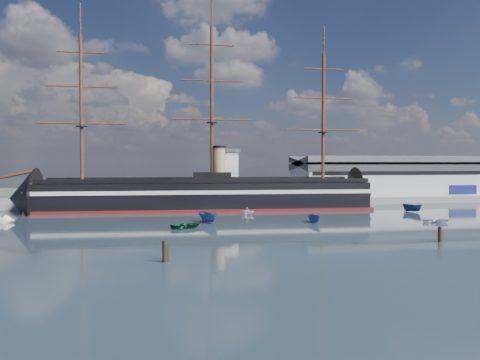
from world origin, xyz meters
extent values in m
plane|color=#17222F|center=(0.00, 40.00, 0.00)|extent=(600.00, 600.00, 0.00)
cube|color=slate|center=(10.00, 76.00, 0.00)|extent=(180.00, 18.00, 2.00)
cube|color=#B7BABC|center=(58.00, 80.00, 7.00)|extent=(62.00, 20.00, 10.00)
cube|color=#3F4247|center=(58.00, 80.00, 12.60)|extent=(63.00, 21.00, 2.00)
cube|color=silver|center=(3.00, 73.00, 9.00)|extent=(4.00, 4.00, 14.00)
cube|color=#3F4247|center=(3.00, 73.00, 16.50)|extent=(5.00, 5.00, 1.00)
cube|color=black|center=(-6.43, 60.00, 4.00)|extent=(88.79, 21.20, 7.00)
cube|color=silver|center=(-6.43, 60.00, 5.20)|extent=(90.81, 21.56, 1.00)
cube|color=#571413|center=(-6.43, 60.00, 0.35)|extent=(90.80, 21.52, 0.90)
cone|color=black|center=(-52.93, 60.00, 3.70)|extent=(14.91, 16.48, 15.68)
cone|color=black|center=(40.07, 60.00, 3.70)|extent=(11.91, 16.31, 15.68)
cube|color=brown|center=(-6.43, 60.00, 7.60)|extent=(88.72, 19.92, 0.40)
cube|color=black|center=(-4.43, 60.00, 9.00)|extent=(10.34, 6.58, 2.50)
cylinder|color=tan|center=(-2.43, 60.00, 12.50)|extent=(3.20, 3.20, 9.00)
cylinder|color=#381E0F|center=(-38.43, 60.00, 26.80)|extent=(0.90, 0.90, 38.00)
cylinder|color=#381E0F|center=(-4.43, 60.00, 28.80)|extent=(0.90, 0.90, 42.00)
cylinder|color=#381E0F|center=(27.57, 60.00, 25.80)|extent=(0.90, 0.90, 36.00)
imported|color=#2A4884|center=(-8.83, 32.24, 0.00)|extent=(7.73, 5.33, 2.91)
imported|color=#12452B|center=(-14.14, 24.65, 0.00)|extent=(2.61, 4.03, 1.75)
imported|color=navy|center=(13.60, 28.30, 0.00)|extent=(5.66, 2.67, 2.18)
imported|color=silver|center=(2.67, 45.92, 0.00)|extent=(5.33, 5.74, 2.01)
imported|color=white|center=(39.20, 23.17, 0.00)|extent=(2.53, 3.56, 1.54)
imported|color=navy|center=(46.18, 44.04, 0.00)|extent=(7.19, 4.82, 2.70)
cylinder|color=black|center=(-19.14, -6.22, 0.00)|extent=(0.64, 0.64, 3.48)
cylinder|color=black|center=(25.16, 0.99, 0.00)|extent=(0.64, 0.64, 3.19)
camera|label=1|loc=(-20.81, -66.95, 12.86)|focal=35.00mm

